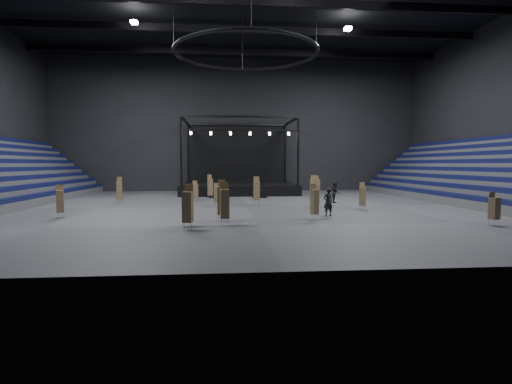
{
  "coord_description": "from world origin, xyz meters",
  "views": [
    {
      "loc": [
        -2.1,
        -34.21,
        3.66
      ],
      "look_at": [
        0.67,
        -2.0,
        1.4
      ],
      "focal_mm": 28.0,
      "sensor_mm": 36.0,
      "label": 1
    }
  ],
  "objects": [
    {
      "name": "chair_stack_8",
      "position": [
        -1.94,
        -10.55,
        1.35
      ],
      "size": [
        0.56,
        0.56,
        2.6
      ],
      "rotation": [
        0.0,
        0.0,
        0.08
      ],
      "color": "silver",
      "rests_on": "floor"
    },
    {
      "name": "flight_case_right",
      "position": [
        2.02,
        8.66,
        0.46
      ],
      "size": [
        1.5,
        1.02,
        0.92
      ],
      "primitive_type": "cube",
      "rotation": [
        0.0,
        0.0,
        0.26
      ],
      "color": "black",
      "rests_on": "floor"
    },
    {
      "name": "floor",
      "position": [
        0.0,
        0.0,
        0.0
      ],
      "size": [
        50.0,
        50.0,
        0.0
      ],
      "primitive_type": "plane",
      "color": "#414143",
      "rests_on": "ground"
    },
    {
      "name": "chair_stack_10",
      "position": [
        -4.2,
        -10.7,
        1.11
      ],
      "size": [
        0.49,
        0.49,
        2.1
      ],
      "rotation": [
        0.0,
        0.0,
        0.1
      ],
      "color": "silver",
      "rests_on": "floor"
    },
    {
      "name": "man_center",
      "position": [
        5.35,
        -6.83,
        1.01
      ],
      "size": [
        0.85,
        0.68,
        2.01
      ],
      "primitive_type": "imported",
      "rotation": [
        0.0,
        0.0,
        3.46
      ],
      "color": "black",
      "rests_on": "floor"
    },
    {
      "name": "crew_member",
      "position": [
        8.65,
        2.75,
        0.98
      ],
      "size": [
        0.9,
        1.07,
        1.96
      ],
      "primitive_type": "imported",
      "rotation": [
        0.0,
        0.0,
        1.39
      ],
      "color": "black",
      "rests_on": "floor"
    },
    {
      "name": "chair_stack_6",
      "position": [
        -4.72,
        5.58,
        1.08
      ],
      "size": [
        0.58,
        0.58,
        2.02
      ],
      "rotation": [
        0.0,
        0.0,
        0.31
      ],
      "color": "silver",
      "rests_on": "floor"
    },
    {
      "name": "chair_stack_14",
      "position": [
        9.16,
        -3.14,
        1.14
      ],
      "size": [
        0.44,
        0.44,
        2.21
      ],
      "rotation": [
        0.0,
        0.0,
        -0.06
      ],
      "color": "silver",
      "rests_on": "floor"
    },
    {
      "name": "chair_stack_9",
      "position": [
        5.85,
        -1.13,
        1.2
      ],
      "size": [
        0.51,
        0.51,
        2.32
      ],
      "rotation": [
        0.0,
        0.0,
        0.16
      ],
      "color": "silver",
      "rests_on": "floor"
    },
    {
      "name": "stage",
      "position": [
        0.0,
        16.24,
        1.45
      ],
      "size": [
        14.0,
        10.0,
        9.2
      ],
      "color": "black",
      "rests_on": "floor"
    },
    {
      "name": "chair_stack_0",
      "position": [
        7.68,
        8.01,
        1.3
      ],
      "size": [
        0.68,
        0.68,
        2.48
      ],
      "rotation": [
        0.0,
        0.0,
        -0.36
      ],
      "color": "silver",
      "rests_on": "floor"
    },
    {
      "name": "truss_ring",
      "position": [
        -0.0,
        0.0,
        13.0
      ],
      "size": [
        12.3,
        12.3,
        5.15
      ],
      "color": "black",
      "rests_on": "ceiling"
    },
    {
      "name": "roof_girders",
      "position": [
        0.0,
        -0.0,
        17.2
      ],
      "size": [
        49.0,
        30.35,
        0.7
      ],
      "color": "black",
      "rests_on": "ceiling"
    },
    {
      "name": "wall_back",
      "position": [
        0.0,
        21.0,
        9.0
      ],
      "size": [
        50.0,
        0.2,
        18.0
      ],
      "primitive_type": "cube",
      "color": "black",
      "rests_on": "ground"
    },
    {
      "name": "chair_stack_15",
      "position": [
        14.0,
        -11.99,
        1.08
      ],
      "size": [
        0.58,
        0.58,
        2.01
      ],
      "rotation": [
        0.0,
        0.0,
        0.27
      ],
      "color": "silver",
      "rests_on": "floor"
    },
    {
      "name": "chair_stack_4",
      "position": [
        1.0,
        1.22,
        1.34
      ],
      "size": [
        0.55,
        0.55,
        2.56
      ],
      "rotation": [
        0.0,
        0.0,
        -0.01
      ],
      "color": "silver",
      "rests_on": "floor"
    },
    {
      "name": "chair_stack_13",
      "position": [
        -2.13,
        -8.55,
        1.36
      ],
      "size": [
        0.53,
        0.53,
        2.67
      ],
      "rotation": [
        0.0,
        0.0,
        -0.11
      ],
      "color": "silver",
      "rests_on": "floor"
    },
    {
      "name": "chair_stack_5",
      "position": [
        -3.33,
        8.01,
        1.31
      ],
      "size": [
        0.6,
        0.6,
        2.58
      ],
      "rotation": [
        0.0,
        0.0,
        0.37
      ],
      "color": "silver",
      "rests_on": "floor"
    },
    {
      "name": "chair_stack_2",
      "position": [
        -13.06,
        -6.24,
        1.18
      ],
      "size": [
        0.58,
        0.58,
        2.26
      ],
      "rotation": [
        0.0,
        0.0,
        0.33
      ],
      "color": "silver",
      "rests_on": "floor"
    },
    {
      "name": "chair_stack_11",
      "position": [
        8.08,
        7.76,
        1.27
      ],
      "size": [
        0.56,
        0.56,
        2.45
      ],
      "rotation": [
        0.0,
        0.0,
        0.17
      ],
      "color": "silver",
      "rests_on": "floor"
    },
    {
      "name": "chair_stack_12",
      "position": [
        4.02,
        -8.3,
        1.2
      ],
      "size": [
        0.54,
        0.54,
        2.37
      ],
      "rotation": [
        0.0,
        0.0,
        0.4
      ],
      "color": "silver",
      "rests_on": "floor"
    },
    {
      "name": "bleachers_right",
      "position": [
        22.94,
        0.0,
        1.73
      ],
      "size": [
        7.2,
        40.0,
        6.4
      ],
      "color": "#4D4E50",
      "rests_on": "floor"
    },
    {
      "name": "flight_case_mid",
      "position": [
        1.84,
        8.98,
        0.38
      ],
      "size": [
        1.28,
        0.95,
        0.77
      ],
      "primitive_type": "cube",
      "rotation": [
        0.0,
        0.0,
        0.37
      ],
      "color": "black",
      "rests_on": "floor"
    },
    {
      "name": "chair_stack_7",
      "position": [
        -3.99,
        -11.99,
        1.33
      ],
      "size": [
        0.62,
        0.62,
        2.56
      ],
      "rotation": [
        0.0,
        0.0,
        -0.2
      ],
      "color": "silver",
      "rests_on": "floor"
    },
    {
      "name": "chair_stack_1",
      "position": [
        -11.67,
        4.0,
        1.27
      ],
      "size": [
        0.52,
        0.52,
        2.47
      ],
      "rotation": [
        0.0,
        0.0,
        0.11
      ],
      "color": "silver",
      "rests_on": "floor"
    },
    {
      "name": "chair_stack_3",
      "position": [
        -2.56,
        -0.29,
        1.1
      ],
      "size": [
        0.47,
        0.47,
        2.07
      ],
      "rotation": [
        0.0,
        0.0,
        -0.0
      ],
      "color": "silver",
      "rests_on": "floor"
    },
    {
      "name": "flight_case_left",
      "position": [
        -2.94,
        9.37,
        0.44
      ],
      "size": [
        1.45,
        1.02,
        0.88
      ],
      "primitive_type": "cube",
      "rotation": [
        0.0,
        0.0,
        -0.31
      ],
      "color": "black",
      "rests_on": "floor"
    }
  ]
}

